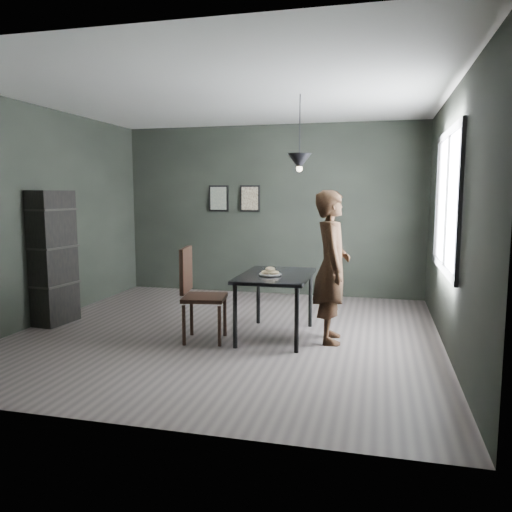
% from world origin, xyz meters
% --- Properties ---
extents(ground, '(5.00, 5.00, 0.00)m').
position_xyz_m(ground, '(0.00, 0.00, 0.00)').
color(ground, '#3D3635').
rests_on(ground, ground).
extents(back_wall, '(5.00, 0.10, 2.80)m').
position_xyz_m(back_wall, '(0.00, 2.50, 1.40)').
color(back_wall, black).
rests_on(back_wall, ground).
extents(ceiling, '(5.00, 5.00, 0.02)m').
position_xyz_m(ceiling, '(0.00, 0.00, 2.80)').
color(ceiling, silver).
rests_on(ceiling, ground).
extents(window_assembly, '(0.04, 1.96, 1.56)m').
position_xyz_m(window_assembly, '(2.47, 0.20, 1.60)').
color(window_assembly, white).
rests_on(window_assembly, ground).
extents(cafe_table, '(0.80, 1.20, 0.75)m').
position_xyz_m(cafe_table, '(0.60, 0.00, 0.67)').
color(cafe_table, black).
rests_on(cafe_table, ground).
extents(white_plate, '(0.23, 0.23, 0.01)m').
position_xyz_m(white_plate, '(0.56, -0.11, 0.76)').
color(white_plate, silver).
rests_on(white_plate, cafe_table).
extents(donut_pile, '(0.21, 0.14, 0.09)m').
position_xyz_m(donut_pile, '(0.56, -0.11, 0.80)').
color(donut_pile, '#F9EBC2').
rests_on(donut_pile, white_plate).
extents(woman, '(0.50, 0.68, 1.72)m').
position_xyz_m(woman, '(1.25, -0.02, 0.86)').
color(woman, black).
rests_on(woman, ground).
extents(wood_chair, '(0.53, 0.53, 1.08)m').
position_xyz_m(wood_chair, '(-0.25, -0.37, 0.61)').
color(wood_chair, black).
rests_on(wood_chair, ground).
extents(shelf_unit, '(0.38, 0.60, 1.72)m').
position_xyz_m(shelf_unit, '(-2.32, -0.08, 0.86)').
color(shelf_unit, black).
rests_on(shelf_unit, ground).
extents(pendant_lamp, '(0.28, 0.28, 0.86)m').
position_xyz_m(pendant_lamp, '(0.85, 0.10, 2.05)').
color(pendant_lamp, black).
rests_on(pendant_lamp, ground).
extents(framed_print_left, '(0.34, 0.04, 0.44)m').
position_xyz_m(framed_print_left, '(-0.90, 2.47, 1.60)').
color(framed_print_left, black).
rests_on(framed_print_left, ground).
extents(framed_print_right, '(0.34, 0.04, 0.44)m').
position_xyz_m(framed_print_right, '(-0.35, 2.47, 1.60)').
color(framed_print_right, black).
rests_on(framed_print_right, ground).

